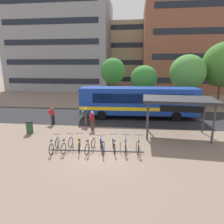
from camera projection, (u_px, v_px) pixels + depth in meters
The scene contains 24 objects.
ground at pixel (99, 155), 11.85m from camera, with size 200.00×200.00×0.00m, color #7A6656.
bus_lane_asphalt at pixel (114, 117), 20.66m from camera, with size 80.00×7.20×0.01m, color #232326.
city_bus at pixel (137, 101), 19.97m from camera, with size 12.12×3.05×3.20m.
bike_rack at pixel (97, 150), 12.31m from camera, with size 6.13×0.45×0.70m.
parked_bicycle_silver_0 at pixel (54, 145), 12.29m from camera, with size 0.52×1.72×0.99m.
parked_bicycle_silver_1 at pixel (67, 145), 12.36m from camera, with size 0.52×1.72×0.99m.
parked_bicycle_yellow_2 at pixel (79, 145), 12.40m from camera, with size 0.59×1.69×0.99m.
parked_bicycle_silver_3 at pixel (90, 146), 12.25m from camera, with size 0.52×1.71×0.99m.
parked_bicycle_blue_4 at pixel (102, 146), 12.12m from camera, with size 0.66×1.66×0.99m.
parked_bicycle_silver_5 at pixel (114, 145), 12.27m from camera, with size 0.55×1.70×0.99m.
parked_bicycle_blue_6 at pixel (126, 146), 12.23m from camera, with size 0.52×1.72×0.99m.
parked_bicycle_green_7 at pixel (138, 146), 12.12m from camera, with size 0.52×1.72×0.99m.
transit_shelter at pixel (179, 101), 14.40m from camera, with size 5.50×3.43×3.00m.
commuter_olive_pack_0 at pixel (85, 115), 17.40m from camera, with size 0.53×0.35×1.69m.
commuter_maroon_pack_1 at pixel (92, 119), 16.28m from camera, with size 0.46×0.59×1.65m.
commuter_red_pack_2 at pixel (52, 114), 17.88m from camera, with size 0.58×0.44×1.66m.
trash_bin at pixel (30, 127), 15.48m from camera, with size 0.55×0.55×1.03m.
street_tree_0 at pixel (144, 78), 25.61m from camera, with size 3.57×3.57×5.48m.
street_tree_1 at pixel (113, 71), 27.30m from camera, with size 3.48×3.48×6.51m.
street_tree_2 at pixel (222, 65), 24.92m from camera, with size 5.14×5.14×8.39m.
street_tree_3 at pixel (188, 73), 24.73m from camera, with size 4.59×4.59×6.82m.
building_left_wing at pixel (62, 47), 44.03m from camera, with size 22.52×12.22×19.32m.
building_right_wing at pixel (201, 49), 40.16m from camera, with size 24.40×12.19×17.69m.
building_centre_block at pixel (139, 57), 50.13m from camera, with size 15.04×13.15×15.43m.
Camera 1 is at (2.04, -10.72, 5.38)m, focal length 30.49 mm.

